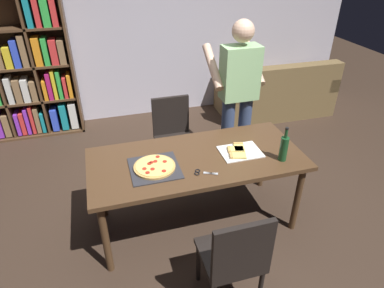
{
  "coord_description": "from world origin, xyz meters",
  "views": [
    {
      "loc": [
        -0.73,
        -2.35,
        2.38
      ],
      "look_at": [
        0.0,
        0.15,
        0.8
      ],
      "focal_mm": 31.56,
      "sensor_mm": 36.0,
      "label": 1
    }
  ],
  "objects_px": {
    "person_serving_pizza": "(238,93)",
    "kitchen_scissors": "(202,172)",
    "pepperoni_pizza_on_tray": "(155,167)",
    "couch": "(276,95)",
    "wine_bottle": "(284,148)",
    "chair_far_side": "(173,132)",
    "bookshelf": "(20,73)",
    "chair_near_camera": "(235,256)",
    "dining_table": "(197,164)"
  },
  "relations": [
    {
      "from": "person_serving_pizza",
      "to": "kitchen_scissors",
      "type": "height_order",
      "value": "person_serving_pizza"
    },
    {
      "from": "pepperoni_pizza_on_tray",
      "to": "couch",
      "type": "bearing_deg",
      "value": 41.88
    },
    {
      "from": "wine_bottle",
      "to": "pepperoni_pizza_on_tray",
      "type": "bearing_deg",
      "value": 170.68
    },
    {
      "from": "chair_far_side",
      "to": "person_serving_pizza",
      "type": "distance_m",
      "value": 0.85
    },
    {
      "from": "couch",
      "to": "person_serving_pizza",
      "type": "distance_m",
      "value": 1.92
    },
    {
      "from": "bookshelf",
      "to": "chair_near_camera",
      "type": "bearing_deg",
      "value": -62.64
    },
    {
      "from": "dining_table",
      "to": "couch",
      "type": "height_order",
      "value": "couch"
    },
    {
      "from": "person_serving_pizza",
      "to": "pepperoni_pizza_on_tray",
      "type": "relative_size",
      "value": 4.29
    },
    {
      "from": "kitchen_scissors",
      "to": "wine_bottle",
      "type": "bearing_deg",
      "value": -0.53
    },
    {
      "from": "chair_far_side",
      "to": "couch",
      "type": "height_order",
      "value": "chair_far_side"
    },
    {
      "from": "chair_near_camera",
      "to": "bookshelf",
      "type": "distance_m",
      "value": 3.71
    },
    {
      "from": "chair_near_camera",
      "to": "chair_far_side",
      "type": "relative_size",
      "value": 1.0
    },
    {
      "from": "dining_table",
      "to": "wine_bottle",
      "type": "relative_size",
      "value": 5.94
    },
    {
      "from": "chair_far_side",
      "to": "couch",
      "type": "distance_m",
      "value": 2.19
    },
    {
      "from": "chair_near_camera",
      "to": "wine_bottle",
      "type": "distance_m",
      "value": 1.03
    },
    {
      "from": "bookshelf",
      "to": "pepperoni_pizza_on_tray",
      "type": "distance_m",
      "value": 2.77
    },
    {
      "from": "couch",
      "to": "wine_bottle",
      "type": "relative_size",
      "value": 5.4
    },
    {
      "from": "bookshelf",
      "to": "pepperoni_pizza_on_tray",
      "type": "height_order",
      "value": "bookshelf"
    },
    {
      "from": "bookshelf",
      "to": "person_serving_pizza",
      "type": "xyz_separation_m",
      "value": [
        2.36,
        -1.68,
        0.11
      ]
    },
    {
      "from": "chair_near_camera",
      "to": "pepperoni_pizza_on_tray",
      "type": "xyz_separation_m",
      "value": [
        -0.39,
        0.85,
        0.25
      ]
    },
    {
      "from": "chair_far_side",
      "to": "wine_bottle",
      "type": "xyz_separation_m",
      "value": [
        0.7,
        -1.15,
        0.36
      ]
    },
    {
      "from": "bookshelf",
      "to": "dining_table",
      "type": "bearing_deg",
      "value": -54.37
    },
    {
      "from": "chair_near_camera",
      "to": "couch",
      "type": "bearing_deg",
      "value": 56.76
    },
    {
      "from": "dining_table",
      "to": "pepperoni_pizza_on_tray",
      "type": "relative_size",
      "value": 4.6
    },
    {
      "from": "person_serving_pizza",
      "to": "kitchen_scissors",
      "type": "xyz_separation_m",
      "value": [
        -0.69,
        -0.93,
        -0.24
      ]
    },
    {
      "from": "chair_near_camera",
      "to": "bookshelf",
      "type": "height_order",
      "value": "bookshelf"
    },
    {
      "from": "pepperoni_pizza_on_tray",
      "to": "wine_bottle",
      "type": "height_order",
      "value": "wine_bottle"
    },
    {
      "from": "dining_table",
      "to": "pepperoni_pizza_on_tray",
      "type": "xyz_separation_m",
      "value": [
        -0.39,
        -0.06,
        0.09
      ]
    },
    {
      "from": "bookshelf",
      "to": "couch",
      "type": "bearing_deg",
      "value": -6.08
    },
    {
      "from": "couch",
      "to": "pepperoni_pizza_on_tray",
      "type": "height_order",
      "value": "couch"
    },
    {
      "from": "chair_far_side",
      "to": "bookshelf",
      "type": "bearing_deg",
      "value": 139.34
    },
    {
      "from": "chair_far_side",
      "to": "dining_table",
      "type": "bearing_deg",
      "value": -90.0
    },
    {
      "from": "bookshelf",
      "to": "wine_bottle",
      "type": "distance_m",
      "value": 3.54
    },
    {
      "from": "chair_far_side",
      "to": "bookshelf",
      "type": "distance_m",
      "value": 2.27
    },
    {
      "from": "couch",
      "to": "kitchen_scissors",
      "type": "relative_size",
      "value": 8.71
    },
    {
      "from": "chair_near_camera",
      "to": "couch",
      "type": "relative_size",
      "value": 0.53
    },
    {
      "from": "chair_near_camera",
      "to": "wine_bottle",
      "type": "xyz_separation_m",
      "value": [
        0.7,
        0.67,
        0.36
      ]
    },
    {
      "from": "pepperoni_pizza_on_tray",
      "to": "dining_table",
      "type": "bearing_deg",
      "value": 9.23
    },
    {
      "from": "chair_near_camera",
      "to": "kitchen_scissors",
      "type": "xyz_separation_m",
      "value": [
        -0.03,
        0.68,
        0.24
      ]
    },
    {
      "from": "dining_table",
      "to": "chair_far_side",
      "type": "relative_size",
      "value": 2.08
    },
    {
      "from": "chair_far_side",
      "to": "person_serving_pizza",
      "type": "height_order",
      "value": "person_serving_pizza"
    },
    {
      "from": "kitchen_scissors",
      "to": "chair_near_camera",
      "type": "bearing_deg",
      "value": -87.8
    },
    {
      "from": "chair_near_camera",
      "to": "person_serving_pizza",
      "type": "relative_size",
      "value": 0.51
    },
    {
      "from": "pepperoni_pizza_on_tray",
      "to": "person_serving_pizza",
      "type": "bearing_deg",
      "value": 35.75
    },
    {
      "from": "couch",
      "to": "pepperoni_pizza_on_tray",
      "type": "distance_m",
      "value": 3.1
    },
    {
      "from": "dining_table",
      "to": "kitchen_scissors",
      "type": "bearing_deg",
      "value": -96.35
    },
    {
      "from": "wine_bottle",
      "to": "kitchen_scissors",
      "type": "xyz_separation_m",
      "value": [
        -0.72,
        0.01,
        -0.11
      ]
    },
    {
      "from": "person_serving_pizza",
      "to": "chair_far_side",
      "type": "bearing_deg",
      "value": 161.58
    },
    {
      "from": "chair_near_camera",
      "to": "kitchen_scissors",
      "type": "bearing_deg",
      "value": 92.2
    },
    {
      "from": "dining_table",
      "to": "couch",
      "type": "bearing_deg",
      "value": 46.29
    }
  ]
}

